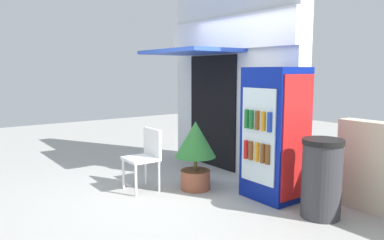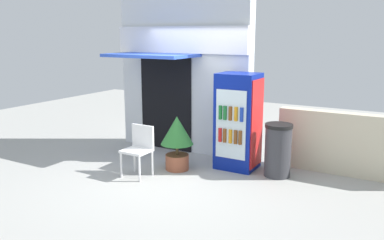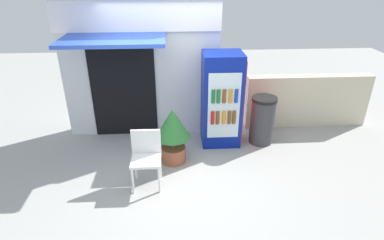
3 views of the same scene
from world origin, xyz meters
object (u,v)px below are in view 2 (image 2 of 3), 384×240
(potted_plant_near_shop, at_px, (177,137))
(drink_cooler, at_px, (238,122))
(trash_bin, at_px, (278,150))
(plastic_chair, at_px, (139,146))

(potted_plant_near_shop, bearing_deg, drink_cooler, 34.67)
(potted_plant_near_shop, bearing_deg, trash_bin, 18.50)
(drink_cooler, distance_m, trash_bin, 0.87)
(plastic_chair, height_order, trash_bin, trash_bin)
(plastic_chair, relative_size, trash_bin, 0.95)
(potted_plant_near_shop, bearing_deg, plastic_chair, -125.16)
(plastic_chair, xyz_separation_m, potted_plant_near_shop, (0.40, 0.57, 0.08))
(drink_cooler, relative_size, trash_bin, 1.88)
(plastic_chair, xyz_separation_m, trash_bin, (2.07, 1.13, -0.05))
(potted_plant_near_shop, relative_size, trash_bin, 1.07)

